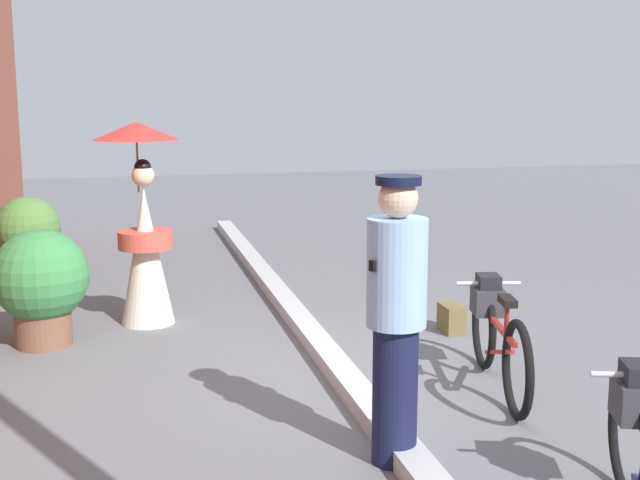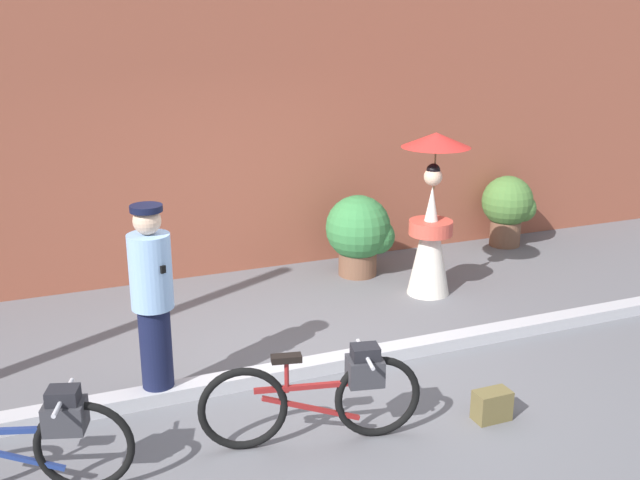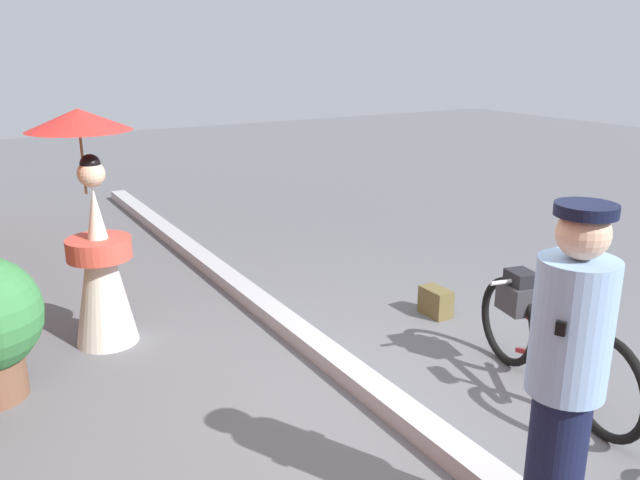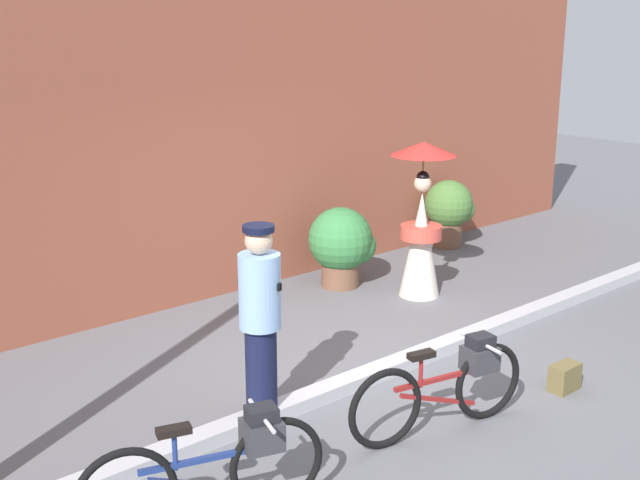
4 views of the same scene
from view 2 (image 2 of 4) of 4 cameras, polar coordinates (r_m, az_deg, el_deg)
The scene contains 10 objects.
ground_plane at distance 6.76m, azimuth -0.78°, elevation -10.13°, with size 30.00×30.00×0.00m, color slate.
building_wall at distance 9.02m, azimuth -8.04°, elevation 9.28°, with size 14.00×0.40×3.77m, color brown.
sidewalk_curb at distance 6.73m, azimuth -0.78°, elevation -9.67°, with size 14.00×0.20×0.12m, color #B2B2B7.
bicycle_near_officer at distance 5.61m, azimuth 0.27°, elevation -11.62°, with size 1.64×0.52×0.76m.
bicycle_far_side at distance 5.43m, azimuth -21.95°, elevation -13.94°, with size 1.61×0.64×0.77m.
person_officer at distance 6.13m, azimuth -12.67°, elevation -4.43°, with size 0.34×0.36×1.66m.
person_with_parasol at distance 8.37m, azimuth 8.52°, elevation 1.78°, with size 0.76×0.76×1.83m.
potted_plant_by_door at distance 8.99m, azimuth 3.11°, elevation 0.60°, with size 0.80×0.79×0.99m.
potted_plant_small at distance 10.43m, azimuth 14.23°, elevation 2.51°, with size 0.71×0.69×0.97m.
backpack_on_pavement at distance 6.16m, azimuth 13.03°, elevation -12.18°, with size 0.29×0.17×0.25m.
Camera 2 is at (-2.18, -5.60, 3.11)m, focal length 41.89 mm.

